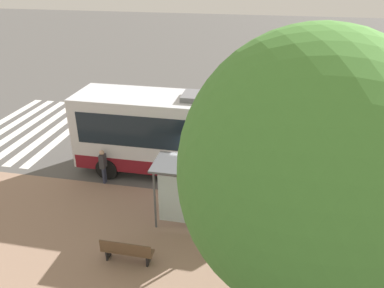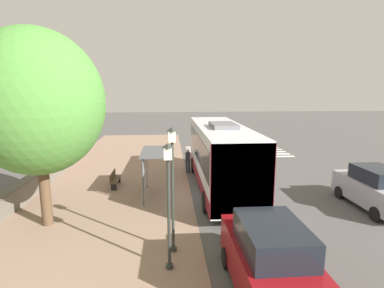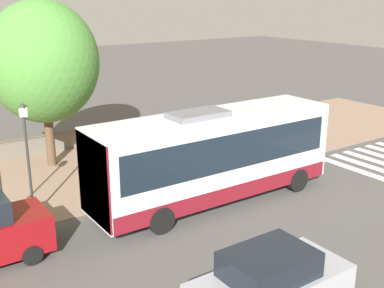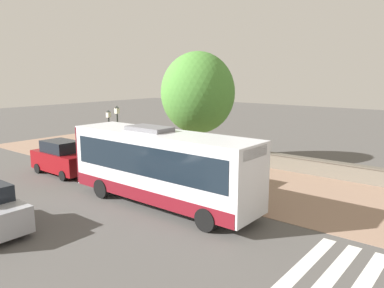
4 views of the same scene
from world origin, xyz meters
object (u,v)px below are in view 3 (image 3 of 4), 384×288
at_px(bus, 213,155).
at_px(pedestrian, 254,154).
at_px(bus_shelter, 149,136).
at_px(shade_tree, 43,62).
at_px(parked_car_far_lane, 270,288).
at_px(street_lamp_far, 27,151).
at_px(bench, 157,149).

bearing_deg(bus, pedestrian, 113.76).
relative_size(bus_shelter, shade_tree, 0.38).
distance_m(shade_tree, parked_car_far_lane, 15.45).
bearing_deg(parked_car_far_lane, street_lamp_far, -162.09).
relative_size(bench, shade_tree, 0.22).
height_order(bus_shelter, bench, bus_shelter).
height_order(pedestrian, parked_car_far_lane, parked_car_far_lane).
bearing_deg(shade_tree, bus, 26.44).
xyz_separation_m(street_lamp_far, shade_tree, (-5.23, 2.51, 2.49)).
distance_m(pedestrian, street_lamp_far, 10.29).
bearing_deg(pedestrian, shade_tree, -130.19).
relative_size(bus, bus_shelter, 3.41).
xyz_separation_m(shade_tree, parked_car_far_lane, (14.88, 0.61, -4.12)).
bearing_deg(pedestrian, street_lamp_far, -96.65).
xyz_separation_m(bus_shelter, shade_tree, (-4.34, -3.11, 3.08)).
xyz_separation_m(bus_shelter, pedestrian, (2.07, 4.47, -1.08)).
bearing_deg(pedestrian, bench, -148.74).
xyz_separation_m(bus_shelter, parked_car_far_lane, (10.54, -2.50, -1.05)).
distance_m(bus, shade_tree, 9.45).
height_order(pedestrian, bench, pedestrian).
height_order(shade_tree, parked_car_far_lane, shade_tree).
bearing_deg(bench, pedestrian, 31.26).
relative_size(bus_shelter, bench, 1.76).
relative_size(bus_shelter, pedestrian, 1.88).
distance_m(pedestrian, bench, 5.24).
distance_m(bus, bench, 6.30).
xyz_separation_m(pedestrian, street_lamp_far, (-1.18, -10.09, 1.67)).
distance_m(bus, pedestrian, 4.08).
bearing_deg(bench, bus_shelter, -36.44).
distance_m(bus_shelter, bench, 3.35).
bearing_deg(parked_car_far_lane, pedestrian, 140.57).
bearing_deg(bus, street_lamp_far, -113.09).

